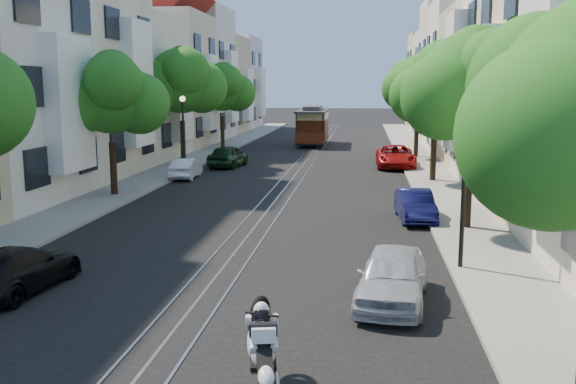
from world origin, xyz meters
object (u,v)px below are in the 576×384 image
(parked_car_e_far, at_px, (396,156))
(parked_car_w_far, at_px, (228,156))
(parked_car_e_near, at_px, (392,276))
(parked_car_w_mid, at_px, (186,168))
(parked_car_e_mid, at_px, (415,205))
(lamp_east, at_px, (465,164))
(lamp_west, at_px, (183,122))
(tree_e_c, at_px, (437,91))
(tree_e_d, at_px, (419,85))
(tree_w_b, at_px, (111,96))
(tree_w_c, at_px, (182,82))
(tree_e_b, at_px, (474,89))
(cable_car, at_px, (313,124))
(tree_w_d, at_px, (223,89))
(parked_car_w_near, at_px, (18,269))
(sportbike_rider, at_px, (262,346))

(parked_car_e_far, bearing_deg, parked_car_w_far, -175.90)
(parked_car_e_near, xyz_separation_m, parked_car_w_mid, (-10.00, 18.61, -0.09))
(parked_car_e_mid, bearing_deg, lamp_east, -88.04)
(lamp_west, bearing_deg, parked_car_e_far, 17.35)
(tree_e_c, height_order, parked_car_e_near, tree_e_c)
(lamp_east, relative_size, parked_car_e_mid, 1.24)
(tree_e_d, distance_m, parked_car_e_mid, 21.03)
(tree_w_b, distance_m, tree_w_c, 11.02)
(parked_car_e_mid, height_order, parked_car_w_mid, parked_car_e_mid)
(tree_e_b, xyz_separation_m, cable_car, (-7.76, 31.07, -3.02))
(parked_car_e_near, relative_size, parked_car_w_mid, 1.13)
(tree_w_d, xyz_separation_m, lamp_east, (13.44, -31.98, -1.75))
(tree_w_c, height_order, lamp_east, tree_w_c)
(lamp_east, bearing_deg, parked_car_e_mid, 96.19)
(tree_w_c, xyz_separation_m, cable_car, (6.64, 15.07, -3.35))
(lamp_west, bearing_deg, parked_car_w_far, 56.43)
(lamp_east, relative_size, parked_car_w_far, 1.07)
(parked_car_e_far, bearing_deg, parked_car_e_mid, -90.79)
(tree_w_b, bearing_deg, tree_w_d, 90.00)
(tree_w_b, xyz_separation_m, parked_car_w_near, (2.74, -12.96, -3.85))
(tree_w_b, bearing_deg, tree_e_d, 49.73)
(tree_e_c, bearing_deg, parked_car_w_mid, -179.50)
(tree_w_b, xyz_separation_m, parked_car_w_mid, (1.54, 5.89, -3.86))
(parked_car_e_mid, bearing_deg, tree_e_d, 81.15)
(tree_w_c, distance_m, lamp_west, 3.81)
(tree_w_b, height_order, tree_w_d, tree_w_d)
(cable_car, bearing_deg, parked_car_e_far, -67.11)
(cable_car, bearing_deg, parked_car_w_mid, -104.36)
(parked_car_w_mid, bearing_deg, tree_e_b, 137.22)
(tree_w_c, distance_m, lamp_east, 25.01)
(lamp_west, xyz_separation_m, parked_car_w_near, (1.90, -20.99, -2.29))
(tree_w_c, bearing_deg, tree_w_d, 90.00)
(tree_w_d, height_order, sportbike_rider, tree_w_d)
(tree_e_c, bearing_deg, parked_car_e_mid, -99.90)
(tree_w_d, relative_size, parked_car_e_mid, 1.94)
(lamp_west, bearing_deg, cable_car, 72.18)
(tree_e_c, bearing_deg, parked_car_e_far, 106.13)
(lamp_west, relative_size, parked_car_e_far, 0.87)
(lamp_east, xyz_separation_m, parked_car_e_far, (-0.70, 21.72, -2.18))
(tree_e_c, bearing_deg, lamp_west, 171.51)
(parked_car_e_mid, height_order, parked_car_w_near, parked_car_e_mid)
(tree_w_d, xyz_separation_m, parked_car_w_near, (2.74, -34.96, -4.05))
(tree_e_b, relative_size, sportbike_rider, 3.10)
(tree_e_b, height_order, tree_w_d, tree_e_b)
(parked_car_e_mid, bearing_deg, parked_car_w_near, -140.86)
(tree_e_c, bearing_deg, tree_w_b, -157.38)
(tree_e_c, distance_m, tree_w_c, 15.25)
(sportbike_rider, bearing_deg, parked_car_w_near, 133.69)
(tree_e_d, distance_m, sportbike_rider, 35.03)
(parked_car_e_far, bearing_deg, tree_e_c, -74.67)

